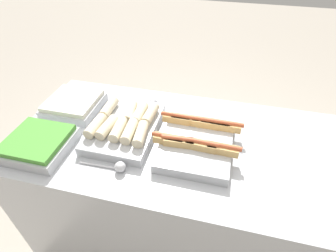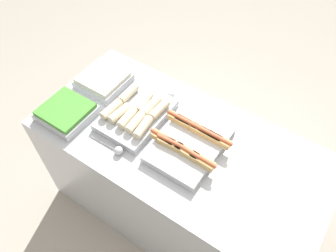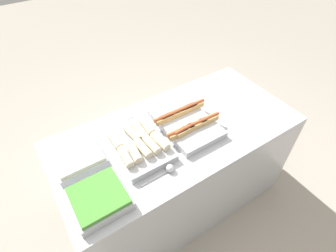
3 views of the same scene
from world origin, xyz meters
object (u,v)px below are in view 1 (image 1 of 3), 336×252
at_px(tray_wraps, 125,125).
at_px(tray_side_front, 38,143).
at_px(tray_side_back, 74,104).
at_px(tray_hotdogs, 197,137).
at_px(serving_spoon_far, 151,102).
at_px(serving_spoon_near, 117,167).

height_order(tray_wraps, tray_side_front, tray_wraps).
bearing_deg(tray_side_back, tray_hotdogs, -8.60).
bearing_deg(tray_wraps, tray_side_back, 161.98).
relative_size(tray_side_back, serving_spoon_far, 1.29).
relative_size(serving_spoon_near, serving_spoon_far, 0.99).
xyz_separation_m(tray_side_back, serving_spoon_near, (0.41, -0.36, -0.01)).
distance_m(tray_side_front, tray_side_back, 0.33).
xyz_separation_m(serving_spoon_near, serving_spoon_far, (0.00, 0.51, -0.00)).
bearing_deg(serving_spoon_near, tray_wraps, 102.92).
bearing_deg(serving_spoon_far, tray_side_back, -160.88).
height_order(tray_wraps, serving_spoon_near, tray_wraps).
bearing_deg(tray_side_front, serving_spoon_near, -4.82).
bearing_deg(tray_side_back, tray_side_front, -90.00).
relative_size(tray_hotdogs, tray_wraps, 1.07).
height_order(tray_hotdogs, tray_side_back, tray_hotdogs).
bearing_deg(tray_wraps, tray_side_front, -148.47).
bearing_deg(tray_hotdogs, tray_side_front, -162.94).
relative_size(tray_side_front, serving_spoon_near, 1.30).
distance_m(tray_wraps, tray_side_front, 0.41).
xyz_separation_m(tray_side_back, serving_spoon_far, (0.41, 0.14, -0.01)).
bearing_deg(tray_side_front, tray_side_back, 90.00).
xyz_separation_m(tray_hotdogs, serving_spoon_near, (-0.31, -0.26, -0.02)).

